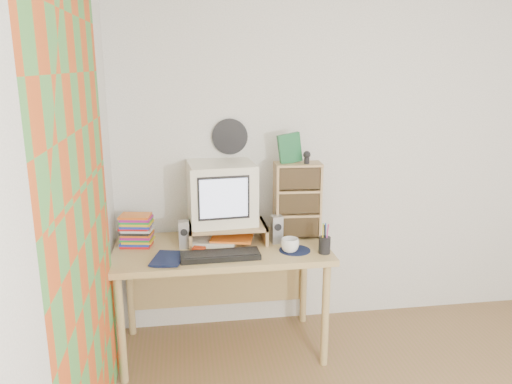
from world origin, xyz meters
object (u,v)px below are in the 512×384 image
object	(u,v)px
crt_monitor	(222,193)
dvd_stack	(136,226)
cd_rack	(298,200)
diary	(154,257)
desk	(221,262)
mug	(290,245)
keyboard	(220,255)

from	to	relation	value
crt_monitor	dvd_stack	xyz separation A→B (m)	(-0.57, -0.05, -0.19)
cd_rack	diary	bearing A→B (deg)	-159.56
crt_monitor	dvd_stack	size ratio (longest dim) A/B	1.57
desk	crt_monitor	xyz separation A→B (m)	(0.02, 0.09, 0.46)
desk	cd_rack	size ratio (longest dim) A/B	2.67
mug	cd_rack	bearing A→B (deg)	68.54
desk	keyboard	xyz separation A→B (m)	(-0.02, -0.26, 0.15)
desk	mug	bearing A→B (deg)	-27.84
dvd_stack	keyboard	bearing A→B (deg)	-19.47
crt_monitor	diary	xyz separation A→B (m)	(-0.45, -0.32, -0.30)
keyboard	cd_rack	bearing A→B (deg)	28.38
desk	keyboard	world-z (taller)	keyboard
desk	mug	size ratio (longest dim) A/B	12.03
dvd_stack	mug	world-z (taller)	dvd_stack
keyboard	cd_rack	distance (m)	0.69
desk	diary	world-z (taller)	diary
desk	keyboard	distance (m)	0.30
crt_monitor	desk	bearing A→B (deg)	-108.11
dvd_stack	diary	bearing A→B (deg)	-55.99
desk	mug	world-z (taller)	mug
crt_monitor	mug	xyz separation A→B (m)	(0.41, -0.31, -0.28)
keyboard	mug	world-z (taller)	mug
cd_rack	mug	xyz separation A→B (m)	(-0.11, -0.29, -0.22)
desk	dvd_stack	bearing A→B (deg)	176.05
desk	diary	distance (m)	0.51
diary	mug	bearing A→B (deg)	13.99
desk	dvd_stack	size ratio (longest dim) A/B	5.09
mug	diary	world-z (taller)	mug
dvd_stack	mug	xyz separation A→B (m)	(0.98, -0.26, -0.09)
cd_rack	keyboard	bearing A→B (deg)	-146.54
cd_rack	mug	bearing A→B (deg)	-107.75
desk	cd_rack	world-z (taller)	cd_rack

